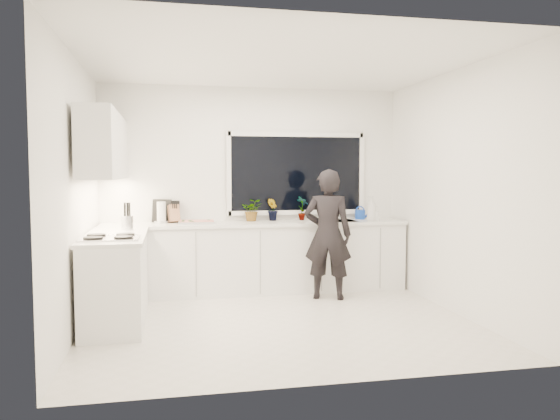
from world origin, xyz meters
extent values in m
cube|color=beige|center=(0.00, 0.00, -0.01)|extent=(4.00, 3.50, 0.02)
cube|color=white|center=(0.00, 1.76, 1.35)|extent=(4.00, 0.02, 2.70)
cube|color=white|center=(-2.01, 0.00, 1.35)|extent=(0.02, 3.50, 2.70)
cube|color=white|center=(2.01, 0.00, 1.35)|extent=(0.02, 3.50, 2.70)
cube|color=white|center=(0.00, 0.00, 2.71)|extent=(4.00, 3.50, 0.02)
cube|color=black|center=(0.60, 1.73, 1.55)|extent=(1.80, 0.02, 1.00)
cube|color=white|center=(0.00, 1.45, 0.44)|extent=(3.92, 0.58, 0.88)
cube|color=white|center=(-1.67, 0.35, 0.44)|extent=(0.58, 1.60, 0.88)
cube|color=silver|center=(0.00, 1.44, 0.90)|extent=(3.94, 0.62, 0.04)
cube|color=silver|center=(-1.67, 0.35, 0.90)|extent=(0.62, 1.60, 0.04)
cube|color=white|center=(-1.79, 0.70, 1.85)|extent=(0.34, 2.10, 0.70)
cube|color=silver|center=(1.05, 1.45, 0.87)|extent=(0.58, 0.42, 0.14)
cylinder|color=silver|center=(1.05, 1.65, 1.03)|extent=(0.03, 0.03, 0.22)
cube|color=black|center=(-1.69, 0.00, 0.94)|extent=(0.56, 0.48, 0.03)
imported|color=black|center=(0.80, 0.90, 0.80)|extent=(0.69, 0.57, 1.61)
cube|color=#B7B7BC|center=(-0.77, 1.42, 0.94)|extent=(0.48, 0.36, 0.03)
cube|color=red|center=(-0.77, 1.42, 0.95)|extent=(0.44, 0.32, 0.01)
cylinder|color=#133EB2|center=(1.48, 1.61, 0.98)|extent=(0.18, 0.18, 0.13)
cylinder|color=silver|center=(-1.21, 1.55, 1.05)|extent=(0.11, 0.11, 0.26)
cube|color=brown|center=(-1.05, 1.59, 1.03)|extent=(0.15, 0.13, 0.22)
cylinder|color=#AAAAAE|center=(-1.58, 0.80, 1.00)|extent=(0.16, 0.16, 0.16)
cube|color=black|center=(-1.09, 1.69, 1.06)|extent=(0.22, 0.04, 0.28)
cube|color=black|center=(-1.21, 1.69, 1.07)|extent=(0.24, 0.10, 0.30)
imported|color=#26662D|center=(-0.03, 1.61, 1.07)|extent=(0.31, 0.28, 0.29)
imported|color=#26662D|center=(0.25, 1.61, 1.07)|extent=(0.14, 0.17, 0.30)
imported|color=#26662D|center=(0.65, 1.61, 1.08)|extent=(0.19, 0.21, 0.33)
imported|color=#D8BF66|center=(1.53, 1.30, 1.08)|extent=(0.14, 0.14, 0.33)
imported|color=#D8BF66|center=(1.57, 1.30, 1.02)|extent=(0.11, 0.10, 0.20)
camera|label=1|loc=(-1.12, -5.54, 1.58)|focal=35.00mm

